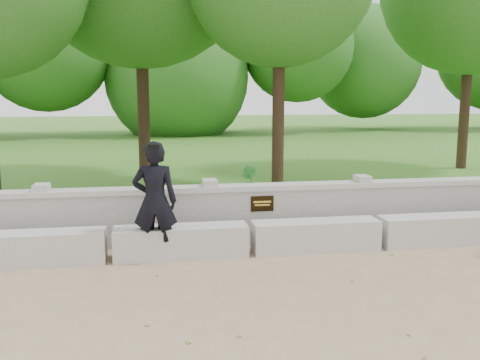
# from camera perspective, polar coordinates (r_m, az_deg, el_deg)

# --- Properties ---
(ground) EXTENTS (80.00, 80.00, 0.00)m
(ground) POSITION_cam_1_polar(r_m,az_deg,el_deg) (6.16, 4.42, -12.91)
(ground) COLOR tan
(ground) RESTS_ON ground
(lawn) EXTENTS (40.00, 22.00, 0.25)m
(lawn) POSITION_cam_1_polar(r_m,az_deg,el_deg) (19.71, -5.49, 2.78)
(lawn) COLOR #35671A
(lawn) RESTS_ON ground
(concrete_bench) EXTENTS (11.90, 0.45, 0.45)m
(concrete_bench) POSITION_cam_1_polar(r_m,az_deg,el_deg) (7.85, 1.06, -6.26)
(concrete_bench) COLOR beige
(concrete_bench) RESTS_ON ground
(parapet_wall) EXTENTS (12.50, 0.35, 0.90)m
(parapet_wall) POSITION_cam_1_polar(r_m,az_deg,el_deg) (8.46, 0.18, -3.45)
(parapet_wall) COLOR beige
(parapet_wall) RESTS_ON ground
(man_main) EXTENTS (0.65, 0.58, 1.68)m
(man_main) POSITION_cam_1_polar(r_m,az_deg,el_deg) (7.48, -9.07, -2.28)
(man_main) COLOR black
(man_main) RESTS_ON ground
(shrub_a) EXTENTS (0.39, 0.37, 0.61)m
(shrub_a) POSITION_cam_1_polar(r_m,az_deg,el_deg) (10.24, -9.04, -0.82)
(shrub_a) COLOR #267229
(shrub_a) RESTS_ON lawn
(shrub_b) EXTENTS (0.41, 0.43, 0.61)m
(shrub_b) POSITION_cam_1_polar(r_m,az_deg,el_deg) (10.87, 0.99, -0.12)
(shrub_b) COLOR #267229
(shrub_b) RESTS_ON lawn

